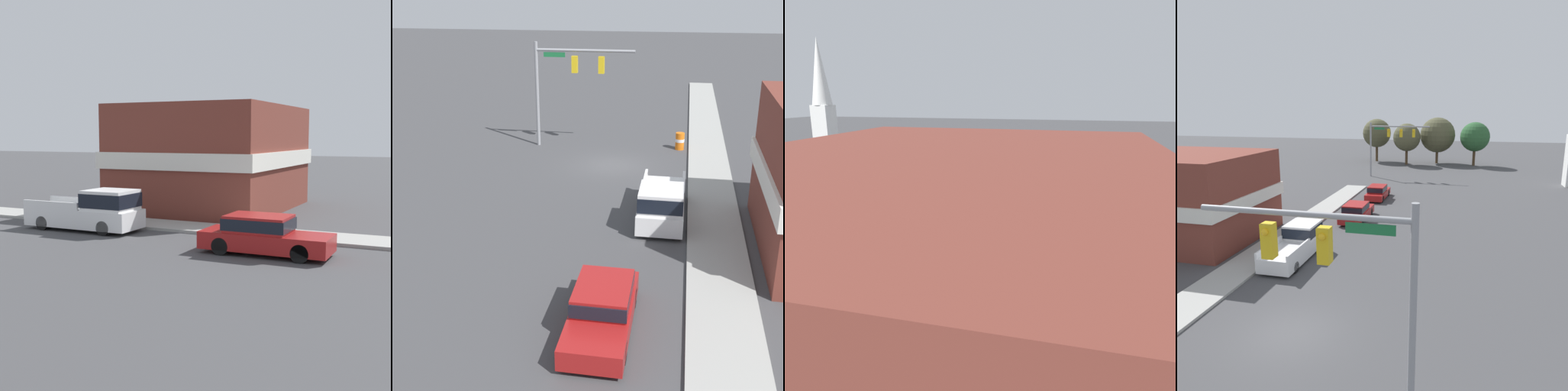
# 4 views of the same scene
# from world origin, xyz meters

# --- Properties ---
(ground_plane) EXTENTS (200.00, 200.00, 0.00)m
(ground_plane) POSITION_xyz_m (0.00, 0.00, 0.00)
(ground_plane) COLOR #424244
(sidewalk_curb) EXTENTS (2.40, 60.00, 0.14)m
(sidewalk_curb) POSITION_xyz_m (-5.70, 0.00, 0.07)
(sidewalk_curb) COLOR #9E9E99
(sidewalk_curb) RESTS_ON ground
(near_signal_assembly) EXTENTS (6.47, 0.49, 6.78)m
(near_signal_assembly) POSITION_xyz_m (3.53, -3.58, 4.86)
(near_signal_assembly) COLOR gray
(near_signal_assembly) RESTS_ON ground
(car_lead) EXTENTS (1.87, 4.81, 1.46)m
(car_lead) POSITION_xyz_m (-1.90, 16.52, 0.76)
(car_lead) COLOR black
(car_lead) RESTS_ON ground
(pickup_truck_parked) EXTENTS (2.00, 5.51, 1.94)m
(pickup_truck_parked) POSITION_xyz_m (-3.30, 7.84, 0.95)
(pickup_truck_parked) COLOR black
(pickup_truck_parked) RESTS_ON ground
(construction_barrel) EXTENTS (0.59, 0.59, 1.11)m
(construction_barrel) POSITION_xyz_m (-3.90, -4.14, 0.57)
(construction_barrel) COLOR orange
(construction_barrel) RESTS_ON ground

